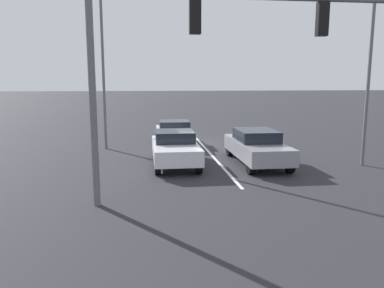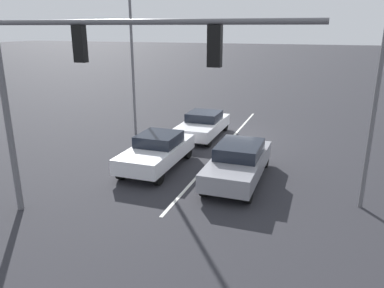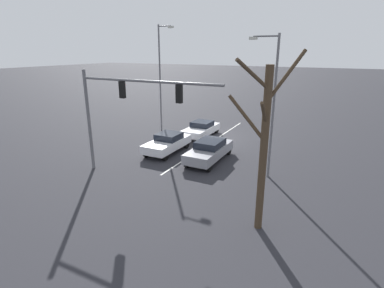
{
  "view_description": "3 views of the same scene",
  "coord_description": "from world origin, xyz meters",
  "px_view_note": "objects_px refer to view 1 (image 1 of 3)",
  "views": [
    {
      "loc": [
        3.16,
        21.25,
        3.53
      ],
      "look_at": [
        1.33,
        6.69,
        1.07
      ],
      "focal_mm": 35.0,
      "sensor_mm": 36.0,
      "label": 1
    },
    {
      "loc": [
        -4.45,
        19.21,
        5.72
      ],
      "look_at": [
        0.48,
        5.31,
        1.1
      ],
      "focal_mm": 35.0,
      "sensor_mm": 36.0,
      "label": 2
    },
    {
      "loc": [
        -9.55,
        23.99,
        7.46
      ],
      "look_at": [
        -1.32,
        7.91,
        1.75
      ],
      "focal_mm": 28.0,
      "sensor_mm": 36.0,
      "label": 3
    }
  ],
  "objects_px": {
    "car_silver_midlane_second": "(174,133)",
    "traffic_signal_gantry": "(189,43)",
    "car_white_midlane_front": "(175,147)",
    "street_lamp_right_shoulder": "(105,46)",
    "street_lamp_left_shoulder": "(367,51)",
    "car_gray_leftlane_front": "(257,146)"
  },
  "relations": [
    {
      "from": "car_silver_midlane_second",
      "to": "traffic_signal_gantry",
      "type": "bearing_deg",
      "value": 88.04
    },
    {
      "from": "car_white_midlane_front",
      "to": "car_silver_midlane_second",
      "type": "height_order",
      "value": "car_white_midlane_front"
    },
    {
      "from": "street_lamp_right_shoulder",
      "to": "street_lamp_left_shoulder",
      "type": "relative_size",
      "value": 1.14
    },
    {
      "from": "car_white_midlane_front",
      "to": "car_gray_leftlane_front",
      "type": "bearing_deg",
      "value": 177.05
    },
    {
      "from": "car_silver_midlane_second",
      "to": "street_lamp_right_shoulder",
      "type": "distance_m",
      "value": 5.9
    },
    {
      "from": "street_lamp_right_shoulder",
      "to": "street_lamp_left_shoulder",
      "type": "height_order",
      "value": "street_lamp_right_shoulder"
    },
    {
      "from": "traffic_signal_gantry",
      "to": "street_lamp_right_shoulder",
      "type": "bearing_deg",
      "value": -70.88
    },
    {
      "from": "car_gray_leftlane_front",
      "to": "car_silver_midlane_second",
      "type": "bearing_deg",
      "value": -59.31
    },
    {
      "from": "car_silver_midlane_second",
      "to": "street_lamp_right_shoulder",
      "type": "height_order",
      "value": "street_lamp_right_shoulder"
    },
    {
      "from": "car_gray_leftlane_front",
      "to": "traffic_signal_gantry",
      "type": "bearing_deg",
      "value": 53.91
    },
    {
      "from": "car_gray_leftlane_front",
      "to": "street_lamp_left_shoulder",
      "type": "bearing_deg",
      "value": 167.58
    },
    {
      "from": "street_lamp_right_shoulder",
      "to": "car_gray_leftlane_front",
      "type": "bearing_deg",
      "value": 146.15
    },
    {
      "from": "car_gray_leftlane_front",
      "to": "street_lamp_left_shoulder",
      "type": "xyz_separation_m",
      "value": [
        -4.2,
        0.92,
        3.98
      ]
    },
    {
      "from": "car_silver_midlane_second",
      "to": "traffic_signal_gantry",
      "type": "relative_size",
      "value": 0.48
    },
    {
      "from": "car_silver_midlane_second",
      "to": "street_lamp_left_shoulder",
      "type": "bearing_deg",
      "value": 139.7
    },
    {
      "from": "car_gray_leftlane_front",
      "to": "traffic_signal_gantry",
      "type": "distance_m",
      "value": 7.06
    },
    {
      "from": "car_silver_midlane_second",
      "to": "street_lamp_left_shoulder",
      "type": "height_order",
      "value": "street_lamp_left_shoulder"
    },
    {
      "from": "street_lamp_right_shoulder",
      "to": "street_lamp_left_shoulder",
      "type": "distance_m",
      "value": 12.21
    },
    {
      "from": "car_gray_leftlane_front",
      "to": "street_lamp_right_shoulder",
      "type": "relative_size",
      "value": 0.5
    },
    {
      "from": "street_lamp_left_shoulder",
      "to": "street_lamp_right_shoulder",
      "type": "bearing_deg",
      "value": -26.45
    },
    {
      "from": "car_gray_leftlane_front",
      "to": "street_lamp_right_shoulder",
      "type": "xyz_separation_m",
      "value": [
        6.72,
        -4.51,
        4.55
      ]
    },
    {
      "from": "car_white_midlane_front",
      "to": "street_lamp_left_shoulder",
      "type": "relative_size",
      "value": 0.53
    }
  ]
}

